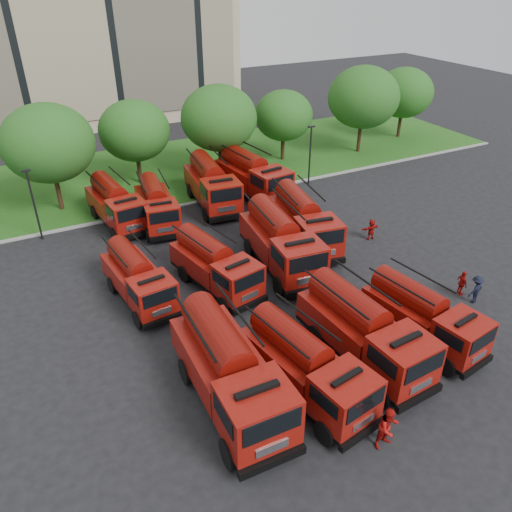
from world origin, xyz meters
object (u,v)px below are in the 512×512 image
Objects in this scene: fire_truck_1 at (306,366)px; fire_truck_4 at (138,278)px; fire_truck_6 at (280,242)px; firefighter_4 at (203,314)px; firefighter_5 at (370,239)px; firefighter_0 at (366,374)px; fire_truck_7 at (303,221)px; fire_truck_8 at (116,204)px; fire_truck_9 at (157,205)px; fire_truck_5 at (215,265)px; firefighter_3 at (472,302)px; fire_truck_10 at (212,184)px; fire_truck_2 at (363,330)px; fire_truck_0 at (229,371)px; firefighter_1 at (385,444)px; fire_truck_11 at (252,175)px; firefighter_2 at (459,294)px; fire_truck_3 at (423,315)px.

fire_truck_1 is 11.35m from fire_truck_4.
fire_truck_6 reaches higher than firefighter_4.
firefighter_5 is (13.67, 2.70, 0.00)m from firefighter_4.
firefighter_0 is (-1.16, -10.23, -1.82)m from fire_truck_6.
fire_truck_7 reaches higher than fire_truck_1.
fire_truck_8 reaches higher than fire_truck_9.
fire_truck_4 is 0.94× the size of fire_truck_5.
fire_truck_5 is (4.35, -0.77, 0.08)m from fire_truck_4.
fire_truck_4 is 13.32m from firefighter_0.
fire_truck_5 is at bearing -16.41° from fire_truck_4.
fire_truck_8 is at bearing -32.78° from firefighter_5.
fire_truck_1 is at bearing -1.84° from firefighter_3.
fire_truck_10 is at bearing 118.56° from fire_truck_7.
fire_truck_2 reaches higher than fire_truck_9.
fire_truck_0 is 9.13m from fire_truck_5.
firefighter_3 is at bearing 0.76° from firefighter_0.
firefighter_0 is 3.96m from firefighter_1.
firefighter_3 is at bearing -34.34° from fire_truck_4.
firefighter_2 is (4.30, -18.21, -1.80)m from fire_truck_11.
firefighter_4 is at bearing 103.23° from firefighter_1.
firefighter_1 is at bearing -111.86° from fire_truck_11.
firefighter_3 is at bearing 94.85° from firefighter_5.
fire_truck_3 reaches higher than firefighter_3.
firefighter_4 is (-14.03, 5.08, 0.00)m from firefighter_2.
fire_truck_3 is 0.95× the size of fire_truck_8.
fire_truck_2 is 9.72m from fire_truck_5.
fire_truck_1 is 1.01× the size of fire_truck_8.
fire_truck_10 is at bearing 56.39° from fire_truck_5.
fire_truck_6 is at bearing 4.26° from firefighter_5.
fire_truck_2 is 1.13× the size of fire_truck_3.
firefighter_2 reaches higher than firefighter_4.
firefighter_2 is at bearing -93.61° from firefighter_3.
firefighter_0 is (7.71, -10.76, -1.47)m from fire_truck_4.
fire_truck_5 reaches higher than firefighter_0.
firefighter_4 is (1.40, -13.12, -1.60)m from fire_truck_8.
fire_truck_7 reaches higher than firefighter_5.
fire_truck_7 is 4.08× the size of firefighter_1.
firefighter_1 is at bearing -94.89° from fire_truck_5.
fire_truck_5 is (-3.77, 8.95, -0.18)m from fire_truck_2.
fire_truck_2 is 0.94× the size of fire_truck_6.
firefighter_2 is (8.98, 2.75, 0.00)m from firefighter_0.
fire_truck_11 is at bearing 42.22° from fire_truck_5.
fire_truck_5 is 10.65m from firefighter_0.
fire_truck_9 is 0.85× the size of fire_truck_11.
firefighter_3 is (16.78, -8.90, -1.47)m from fire_truck_4.
firefighter_0 reaches higher than firefighter_4.
fire_truck_1 is 3.72× the size of firefighter_1.
firefighter_5 is at bearing -41.15° from fire_truck_8.
fire_truck_1 is at bearing -117.98° from fire_truck_11.
fire_truck_1 reaches higher than firefighter_1.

